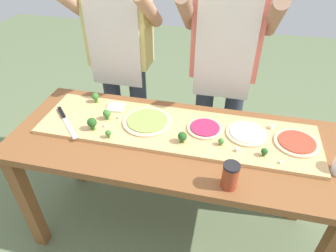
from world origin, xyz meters
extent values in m
plane|color=#60704C|center=(0.00, 0.00, 0.00)|extent=(8.00, 8.00, 0.00)
cube|color=brown|center=(-0.80, -0.28, 0.37)|extent=(0.07, 0.07, 0.74)
cube|color=brown|center=(-0.80, 0.28, 0.37)|extent=(0.07, 0.07, 0.74)
cube|color=brown|center=(0.80, 0.28, 0.37)|extent=(0.07, 0.07, 0.74)
cube|color=brown|center=(0.00, 0.00, 0.76)|extent=(1.71, 0.69, 0.04)
cube|color=tan|center=(0.00, 0.06, 0.79)|extent=(1.48, 0.39, 0.02)
cube|color=#B7BABF|center=(-0.55, -0.07, 0.81)|extent=(0.16, 0.17, 0.00)
cube|color=black|center=(-0.66, 0.05, 0.81)|extent=(0.09, 0.09, 0.02)
cylinder|color=beige|center=(0.37, 0.10, 0.81)|extent=(0.22, 0.22, 0.01)
cylinder|color=silver|center=(0.37, 0.10, 0.82)|extent=(0.18, 0.18, 0.01)
cylinder|color=beige|center=(-0.16, 0.08, 0.81)|extent=(0.27, 0.27, 0.01)
cylinder|color=#899E4C|center=(-0.16, 0.08, 0.82)|extent=(0.22, 0.22, 0.01)
cylinder|color=beige|center=(0.15, 0.09, 0.81)|extent=(0.19, 0.19, 0.01)
cylinder|color=#9E234C|center=(0.15, 0.09, 0.82)|extent=(0.15, 0.15, 0.01)
cylinder|color=beige|center=(0.62, 0.08, 0.81)|extent=(0.22, 0.22, 0.01)
cylinder|color=#BC3D28|center=(0.62, 0.08, 0.82)|extent=(0.18, 0.18, 0.01)
cube|color=beige|center=(-0.38, 0.17, 0.81)|extent=(0.11, 0.11, 0.01)
cylinder|color=#487A23|center=(0.25, -0.02, 0.81)|extent=(0.01, 0.01, 0.01)
sphere|color=#427F33|center=(0.25, -0.02, 0.83)|extent=(0.03, 0.03, 0.03)
cylinder|color=#2C5915|center=(0.45, -0.05, 0.81)|extent=(0.01, 0.01, 0.02)
sphere|color=#23561E|center=(0.45, -0.05, 0.83)|extent=(0.03, 0.03, 0.03)
cylinder|color=#3F7220|center=(-0.39, 0.06, 0.82)|extent=(0.02, 0.02, 0.02)
sphere|color=#38752D|center=(-0.39, 0.06, 0.84)|extent=(0.04, 0.04, 0.04)
cylinder|color=#3F7220|center=(-0.32, -0.09, 0.81)|extent=(0.01, 0.01, 0.02)
sphere|color=#38752D|center=(-0.32, -0.09, 0.83)|extent=(0.03, 0.03, 0.03)
cylinder|color=#2C5915|center=(-0.43, -0.05, 0.82)|extent=(0.02, 0.02, 0.03)
sphere|color=#23561E|center=(-0.43, -0.05, 0.85)|extent=(0.05, 0.05, 0.05)
cylinder|color=#3F7220|center=(-0.52, 0.21, 0.82)|extent=(0.02, 0.02, 0.02)
sphere|color=#38752D|center=(-0.52, 0.21, 0.84)|extent=(0.04, 0.04, 0.04)
cylinder|color=#2C5915|center=(0.06, -0.04, 0.82)|extent=(0.02, 0.02, 0.02)
sphere|color=#23561E|center=(0.06, -0.04, 0.84)|extent=(0.05, 0.05, 0.05)
cube|color=silver|center=(-0.33, 0.08, 0.81)|extent=(0.02, 0.02, 0.01)
cube|color=white|center=(0.50, 0.18, 0.82)|extent=(0.03, 0.03, 0.02)
cube|color=silver|center=(0.53, -0.09, 0.81)|extent=(0.02, 0.02, 0.01)
cube|color=silver|center=(0.33, -0.05, 0.81)|extent=(0.02, 0.02, 0.02)
cube|color=white|center=(-0.37, -0.01, 0.81)|extent=(0.02, 0.02, 0.01)
cylinder|color=#99381E|center=(0.30, -0.26, 0.84)|extent=(0.07, 0.07, 0.11)
cylinder|color=black|center=(0.30, -0.26, 0.91)|extent=(0.07, 0.07, 0.01)
cylinder|color=#333847|center=(-0.58, 0.57, 0.45)|extent=(0.12, 0.12, 0.90)
cylinder|color=#333847|center=(-0.38, 0.57, 0.45)|extent=(0.12, 0.12, 0.90)
cube|color=#D1C670|center=(-0.48, 0.57, 1.18)|extent=(0.40, 0.20, 0.55)
cube|color=silver|center=(-0.48, 0.46, 1.09)|extent=(0.34, 0.01, 0.60)
cylinder|color=tan|center=(-0.71, 0.47, 1.30)|extent=(0.08, 0.39, 0.31)
cylinder|color=tan|center=(-0.25, 0.47, 1.30)|extent=(0.08, 0.39, 0.31)
cylinder|color=#333847|center=(0.10, 0.57, 0.45)|extent=(0.12, 0.12, 0.90)
cylinder|color=#333847|center=(0.30, 0.57, 0.45)|extent=(0.12, 0.12, 0.90)
cube|color=#DB6B5B|center=(0.20, 0.57, 1.18)|extent=(0.40, 0.20, 0.55)
cube|color=silver|center=(0.20, 0.46, 1.09)|extent=(0.34, 0.01, 0.60)
cylinder|color=#997056|center=(-0.03, 0.47, 1.30)|extent=(0.08, 0.39, 0.31)
cylinder|color=#997056|center=(0.43, 0.47, 1.30)|extent=(0.08, 0.39, 0.31)
camera|label=1|loc=(0.25, -1.18, 1.78)|focal=31.89mm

